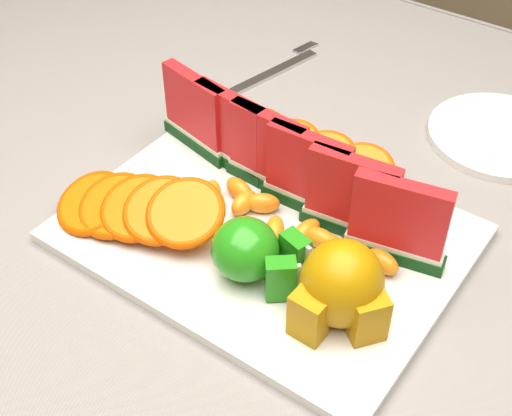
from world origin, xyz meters
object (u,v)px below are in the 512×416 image
(platter, at_px, (266,233))
(side_plate, at_px, (500,136))
(apple_cluster, at_px, (252,252))
(pear_cluster, at_px, (341,288))
(fork, at_px, (275,71))

(platter, height_order, side_plate, platter)
(apple_cluster, bearing_deg, platter, 113.72)
(pear_cluster, relative_size, side_plate, 0.51)
(platter, bearing_deg, pear_cluster, -24.29)
(pear_cluster, height_order, side_plate, pear_cluster)
(platter, height_order, pear_cluster, pear_cluster)
(platter, relative_size, fork, 2.06)
(pear_cluster, bearing_deg, fork, 132.02)
(pear_cluster, xyz_separation_m, side_plate, (0.02, 0.37, -0.05))
(side_plate, bearing_deg, apple_cluster, -106.43)
(platter, height_order, fork, platter)
(platter, bearing_deg, fork, 122.77)
(fork, bearing_deg, side_plate, 6.16)
(pear_cluster, distance_m, fork, 0.46)
(pear_cluster, bearing_deg, side_plate, 87.51)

